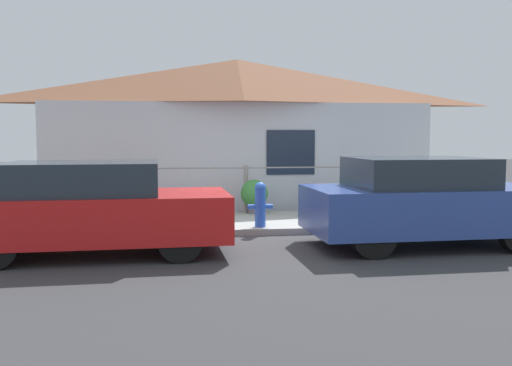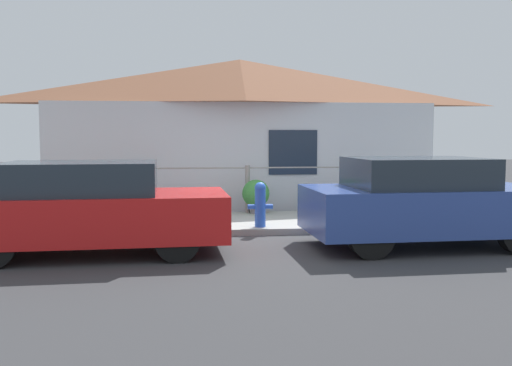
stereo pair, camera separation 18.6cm
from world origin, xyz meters
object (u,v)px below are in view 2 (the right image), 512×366
car_right (423,202)px  potted_plant_corner (328,201)px  fire_hydrant (260,204)px  potted_plant_by_fence (105,200)px  potted_plant_near_hydrant (256,194)px  car_left (90,208)px

car_right → potted_plant_corner: (-0.72, 3.24, -0.35)m
fire_hydrant → potted_plant_corner: 2.38m
potted_plant_by_fence → potted_plant_corner: 4.60m
potted_plant_near_hydrant → potted_plant_corner: potted_plant_near_hydrant is taller
car_left → fire_hydrant: bearing=27.4°
car_right → car_left: bearing=178.1°
car_right → potted_plant_near_hydrant: (-2.25, 3.29, -0.19)m
car_left → car_right: bearing=-2.3°
potted_plant_by_fence → potted_plant_corner: size_ratio=1.34×
car_left → potted_plant_by_fence: bearing=92.4°
potted_plant_by_fence → car_left: bearing=-85.4°
car_left → fire_hydrant: (2.69, 1.53, -0.15)m
car_right → potted_plant_corner: car_right is taller
car_left → potted_plant_by_fence: (-0.25, 3.10, -0.22)m
fire_hydrant → potted_plant_corner: fire_hydrant is taller
car_right → potted_plant_near_hydrant: 3.99m
car_right → potted_plant_corner: size_ratio=7.78×
car_left → car_right: size_ratio=1.06×
potted_plant_near_hydrant → potted_plant_by_fence: 3.07m
car_right → potted_plant_near_hydrant: size_ratio=5.26×
potted_plant_near_hydrant → potted_plant_by_fence: (-3.07, -0.20, -0.06)m
car_left → potted_plant_near_hydrant: 4.34m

